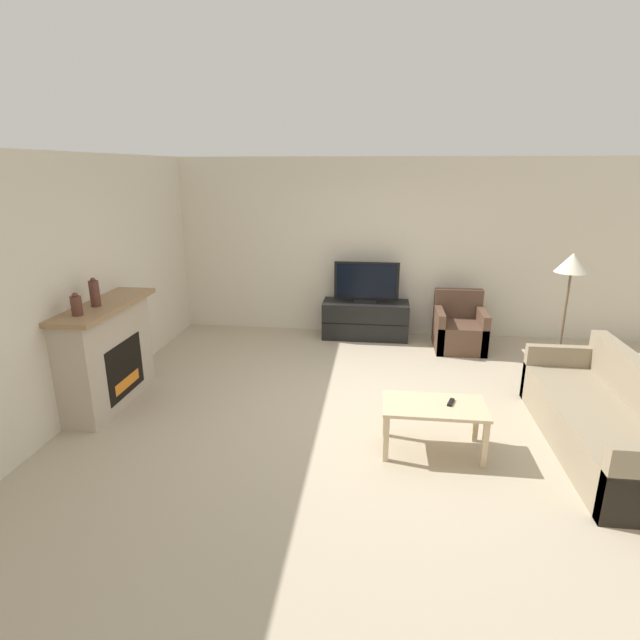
{
  "coord_description": "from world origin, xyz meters",
  "views": [
    {
      "loc": [
        0.18,
        -4.94,
        2.55
      ],
      "look_at": [
        -0.49,
        0.54,
        0.85
      ],
      "focal_mm": 28.0,
      "sensor_mm": 36.0,
      "label": 1
    }
  ],
  "objects_px": {
    "mantel_vase_left": "(76,305)",
    "tv": "(366,283)",
    "fireplace": "(107,353)",
    "armchair": "(459,330)",
    "remote": "(451,402)",
    "couch": "(606,423)",
    "floor_lamp": "(571,271)",
    "mantel_vase_centre_left": "(95,293)",
    "tv_stand": "(365,320)",
    "coffee_table": "(434,411)"
  },
  "relations": [
    {
      "from": "mantel_vase_centre_left",
      "to": "tv_stand",
      "type": "xyz_separation_m",
      "value": [
        2.74,
        2.71,
        -1.02
      ]
    },
    {
      "from": "couch",
      "to": "floor_lamp",
      "type": "relative_size",
      "value": 1.37
    },
    {
      "from": "remote",
      "to": "couch",
      "type": "distance_m",
      "value": 1.47
    },
    {
      "from": "tv_stand",
      "to": "couch",
      "type": "height_order",
      "value": "couch"
    },
    {
      "from": "fireplace",
      "to": "armchair",
      "type": "height_order",
      "value": "fireplace"
    },
    {
      "from": "armchair",
      "to": "floor_lamp",
      "type": "relative_size",
      "value": 0.5
    },
    {
      "from": "mantel_vase_left",
      "to": "coffee_table",
      "type": "bearing_deg",
      "value": -2.55
    },
    {
      "from": "couch",
      "to": "tv",
      "type": "bearing_deg",
      "value": 127.79
    },
    {
      "from": "coffee_table",
      "to": "mantel_vase_centre_left",
      "type": "bearing_deg",
      "value": 172.0
    },
    {
      "from": "mantel_vase_left",
      "to": "tv",
      "type": "bearing_deg",
      "value": 48.0
    },
    {
      "from": "tv",
      "to": "coffee_table",
      "type": "height_order",
      "value": "tv"
    },
    {
      "from": "mantel_vase_centre_left",
      "to": "coffee_table",
      "type": "distance_m",
      "value": 3.62
    },
    {
      "from": "fireplace",
      "to": "tv_stand",
      "type": "relative_size",
      "value": 1.13
    },
    {
      "from": "armchair",
      "to": "couch",
      "type": "bearing_deg",
      "value": -70.51
    },
    {
      "from": "tv_stand",
      "to": "tv",
      "type": "distance_m",
      "value": 0.57
    },
    {
      "from": "mantel_vase_centre_left",
      "to": "tv_stand",
      "type": "height_order",
      "value": "mantel_vase_centre_left"
    },
    {
      "from": "remote",
      "to": "couch",
      "type": "bearing_deg",
      "value": 25.34
    },
    {
      "from": "mantel_vase_left",
      "to": "mantel_vase_centre_left",
      "type": "height_order",
      "value": "mantel_vase_centre_left"
    },
    {
      "from": "tv",
      "to": "couch",
      "type": "relative_size",
      "value": 0.44
    },
    {
      "from": "armchair",
      "to": "couch",
      "type": "distance_m",
      "value": 2.85
    },
    {
      "from": "armchair",
      "to": "couch",
      "type": "relative_size",
      "value": 0.37
    },
    {
      "from": "coffee_table",
      "to": "floor_lamp",
      "type": "bearing_deg",
      "value": 45.11
    },
    {
      "from": "mantel_vase_centre_left",
      "to": "tv",
      "type": "bearing_deg",
      "value": 44.68
    },
    {
      "from": "fireplace",
      "to": "tv",
      "type": "height_order",
      "value": "tv"
    },
    {
      "from": "tv_stand",
      "to": "floor_lamp",
      "type": "xyz_separation_m",
      "value": [
        2.34,
        -1.59,
        1.15
      ]
    },
    {
      "from": "tv_stand",
      "to": "remote",
      "type": "distance_m",
      "value": 3.28
    },
    {
      "from": "armchair",
      "to": "floor_lamp",
      "type": "height_order",
      "value": "floor_lamp"
    },
    {
      "from": "mantel_vase_left",
      "to": "couch",
      "type": "relative_size",
      "value": 0.1
    },
    {
      "from": "fireplace",
      "to": "mantel_vase_left",
      "type": "distance_m",
      "value": 0.81
    },
    {
      "from": "mantel_vase_centre_left",
      "to": "couch",
      "type": "relative_size",
      "value": 0.14
    },
    {
      "from": "couch",
      "to": "mantel_vase_centre_left",
      "type": "bearing_deg",
      "value": 176.75
    },
    {
      "from": "mantel_vase_left",
      "to": "floor_lamp",
      "type": "height_order",
      "value": "floor_lamp"
    },
    {
      "from": "mantel_vase_left",
      "to": "tv",
      "type": "relative_size",
      "value": 0.23
    },
    {
      "from": "fireplace",
      "to": "mantel_vase_left",
      "type": "bearing_deg",
      "value": -87.82
    },
    {
      "from": "remote",
      "to": "floor_lamp",
      "type": "xyz_separation_m",
      "value": [
        1.46,
        1.57,
        0.95
      ]
    },
    {
      "from": "mantel_vase_centre_left",
      "to": "couch",
      "type": "xyz_separation_m",
      "value": [
        5.07,
        -0.29,
        -1.02
      ]
    },
    {
      "from": "mantel_vase_left",
      "to": "tv_stand",
      "type": "xyz_separation_m",
      "value": [
        2.74,
        3.05,
        -0.98
      ]
    },
    {
      "from": "armchair",
      "to": "remote",
      "type": "xyz_separation_m",
      "value": [
        -0.49,
        -2.84,
        0.21
      ]
    },
    {
      "from": "fireplace",
      "to": "armchair",
      "type": "distance_m",
      "value": 4.73
    },
    {
      "from": "couch",
      "to": "armchair",
      "type": "bearing_deg",
      "value": 109.49
    },
    {
      "from": "mantel_vase_centre_left",
      "to": "couch",
      "type": "distance_m",
      "value": 5.17
    },
    {
      "from": "remote",
      "to": "mantel_vase_left",
      "type": "bearing_deg",
      "value": -162.65
    },
    {
      "from": "couch",
      "to": "floor_lamp",
      "type": "xyz_separation_m",
      "value": [
        0.01,
        1.41,
        1.15
      ]
    },
    {
      "from": "tv",
      "to": "couch",
      "type": "distance_m",
      "value": 3.84
    },
    {
      "from": "tv_stand",
      "to": "tv",
      "type": "xyz_separation_m",
      "value": [
        0.0,
        -0.0,
        0.57
      ]
    },
    {
      "from": "floor_lamp",
      "to": "fireplace",
      "type": "bearing_deg",
      "value": -168.74
    },
    {
      "from": "fireplace",
      "to": "mantel_vase_centre_left",
      "type": "height_order",
      "value": "mantel_vase_centre_left"
    },
    {
      "from": "fireplace",
      "to": "remote",
      "type": "relative_size",
      "value": 9.57
    },
    {
      "from": "coffee_table",
      "to": "tv_stand",
      "type": "bearing_deg",
      "value": 102.86
    },
    {
      "from": "fireplace",
      "to": "tv_stand",
      "type": "bearing_deg",
      "value": 43.33
    }
  ]
}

